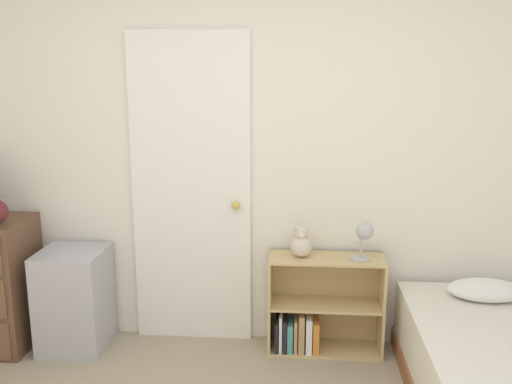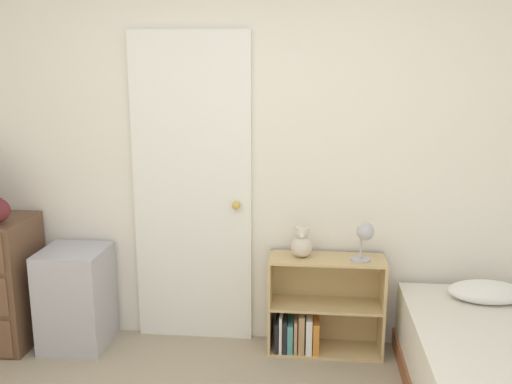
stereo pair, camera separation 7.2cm
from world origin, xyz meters
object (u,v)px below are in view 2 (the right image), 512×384
(storage_bin, at_px, (76,298))
(bookshelf, at_px, (316,313))
(teddy_bear, at_px, (302,243))
(desk_lamp, at_px, (365,235))

(storage_bin, relative_size, bookshelf, 0.90)
(teddy_bear, bearing_deg, storage_bin, -177.07)
(storage_bin, xyz_separation_m, bookshelf, (1.58, 0.08, -0.08))
(storage_bin, height_order, teddy_bear, teddy_bear)
(teddy_bear, bearing_deg, bookshelf, 4.11)
(bookshelf, distance_m, teddy_bear, 0.49)
(storage_bin, relative_size, desk_lamp, 2.67)
(storage_bin, xyz_separation_m, desk_lamp, (1.87, 0.04, 0.48))
(bookshelf, bearing_deg, storage_bin, -177.00)
(bookshelf, relative_size, desk_lamp, 2.96)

